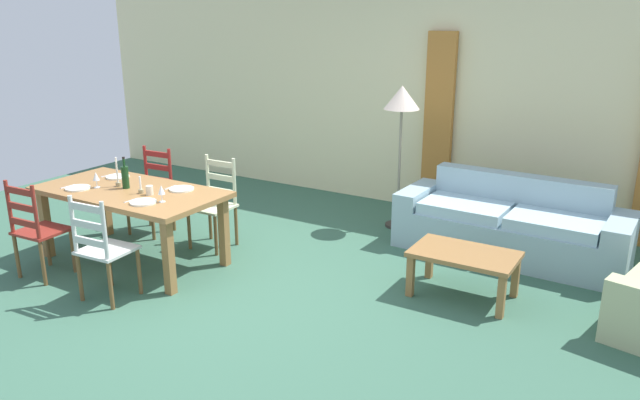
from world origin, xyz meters
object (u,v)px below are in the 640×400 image
Objects in this scene: wine_bottle at (125,177)px; coffee_cup_primary at (150,190)px; dining_chair_far_left at (152,191)px; wine_glass_near_left at (96,177)px; couch at (511,227)px; standing_lamp at (402,106)px; dining_chair_far_right at (215,203)px; coffee_table at (464,259)px; wine_glass_near_right at (161,190)px; dining_chair_near_right at (102,249)px; dining_chair_near_left at (37,230)px; dining_table at (130,198)px.

wine_bottle reaches higher than coffee_cup_primary.
wine_bottle reaches higher than dining_chair_far_left.
couch is at bearing 32.56° from wine_glass_near_left.
wine_glass_near_left is (-0.26, -0.14, -0.01)m from wine_bottle.
dining_chair_far_left is 0.59× the size of standing_lamp.
dining_chair_far_left is at bearing -178.86° from dining_chair_far_right.
coffee_table is (2.79, 0.94, -0.44)m from coffee_cup_primary.
coffee_cup_primary is (-0.27, 0.11, -0.07)m from wine_glass_near_right.
wine_bottle is at bearing 123.93° from dining_chair_near_right.
wine_bottle is 0.19× the size of standing_lamp.
wine_bottle reaches higher than dining_chair_near_left.
couch is at bearing 38.17° from dining_chair_near_left.
wine_bottle is 1.96× the size of wine_glass_near_left.
dining_chair_far_left is 0.91m from wine_bottle.
dining_chair_far_right is at bearing 81.13° from coffee_cup_primary.
dining_chair_near_right is 3.50m from standing_lamp.
dining_chair_far_left is 1.07× the size of coffee_table.
couch is at bearing 32.91° from wine_bottle.
wine_glass_near_left is at bearing 140.83° from dining_chair_near_right.
wine_glass_near_left is at bearing -163.19° from coffee_table.
coffee_table is (3.10, 0.91, -0.31)m from dining_table.
dining_chair_far_left is 1.13m from coffee_cup_primary.
wine_glass_near_left is 4.22m from couch.
dining_chair_near_right is 5.96× the size of wine_glass_near_left.
dining_chair_near_right is at bearing -0.78° from dining_chair_near_left.
couch is (3.20, 2.13, -0.37)m from dining_table.
dining_chair_far_left is 3.93m from couch.
wine_glass_near_left is (-0.75, -0.87, 0.38)m from dining_chair_far_right.
dining_chair_near_left reaches higher than wine_glass_near_right.
coffee_table is at bearing 3.52° from dining_chair_far_right.
dining_chair_near_left is 0.91m from dining_chair_near_right.
wine_bottle reaches higher than wine_glass_near_right.
dining_table is at bearing 174.41° from coffee_cup_primary.
wine_bottle is at bearing -123.93° from dining_chair_far_right.
wine_bottle is 0.14× the size of couch.
dining_chair_near_right is at bearing -89.02° from dining_chair_far_right.
wine_glass_near_right reaches higher than coffee_cup_primary.
wine_bottle is at bearing -60.49° from dining_chair_far_left.
wine_glass_near_left reaches higher than couch.
dining_table is 0.62m from wine_glass_near_right.
wine_bottle is 0.35× the size of coffee_table.
wine_glass_near_right is at bearing -117.46° from standing_lamp.
dining_chair_near_left is 0.94m from wine_bottle.
coffee_table is (2.65, 1.67, -0.12)m from dining_chair_near_right.
dining_table is at bearing -146.39° from couch.
dining_chair_far_right is 0.42× the size of couch.
standing_lamp is at bearing 48.26° from wine_glass_near_left.
dining_table is 0.40m from wine_glass_near_left.
dining_chair_near_right is at bearing -39.17° from wine_glass_near_left.
dining_table is 1.98× the size of dining_chair_far_left.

